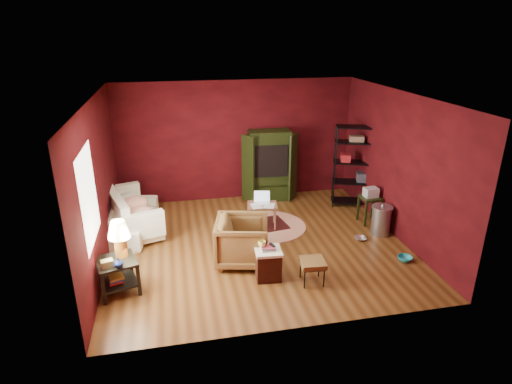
{
  "coord_description": "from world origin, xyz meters",
  "views": [
    {
      "loc": [
        -1.51,
        -7.12,
        3.91
      ],
      "look_at": [
        0.0,
        0.2,
        1.0
      ],
      "focal_mm": 30.0,
      "sensor_mm": 36.0,
      "label": 1
    }
  ],
  "objects_px": {
    "wire_shelving": "(355,163)",
    "sofa": "(130,214)",
    "side_table": "(118,250)",
    "hamper": "(268,263)",
    "laptop_desk": "(262,206)",
    "armchair": "(242,239)",
    "tv_armoire": "(269,164)"
  },
  "relations": [
    {
      "from": "wire_shelving",
      "to": "side_table",
      "type": "bearing_deg",
      "value": -136.05
    },
    {
      "from": "sofa",
      "to": "tv_armoire",
      "type": "relative_size",
      "value": 1.17
    },
    {
      "from": "wire_shelving",
      "to": "sofa",
      "type": "bearing_deg",
      "value": -158.25
    },
    {
      "from": "side_table",
      "to": "wire_shelving",
      "type": "height_order",
      "value": "wire_shelving"
    },
    {
      "from": "tv_armoire",
      "to": "wire_shelving",
      "type": "bearing_deg",
      "value": -19.83
    },
    {
      "from": "hamper",
      "to": "laptop_desk",
      "type": "distance_m",
      "value": 1.94
    },
    {
      "from": "sofa",
      "to": "armchair",
      "type": "height_order",
      "value": "armchair"
    },
    {
      "from": "sofa",
      "to": "armchair",
      "type": "distance_m",
      "value": 2.61
    },
    {
      "from": "armchair",
      "to": "wire_shelving",
      "type": "bearing_deg",
      "value": -42.36
    },
    {
      "from": "hamper",
      "to": "wire_shelving",
      "type": "bearing_deg",
      "value": 45.02
    },
    {
      "from": "laptop_desk",
      "to": "tv_armoire",
      "type": "bearing_deg",
      "value": 81.74
    },
    {
      "from": "side_table",
      "to": "wire_shelving",
      "type": "xyz_separation_m",
      "value": [
        4.97,
        2.47,
        0.33
      ]
    },
    {
      "from": "hamper",
      "to": "tv_armoire",
      "type": "distance_m",
      "value": 3.56
    },
    {
      "from": "armchair",
      "to": "side_table",
      "type": "height_order",
      "value": "side_table"
    },
    {
      "from": "armchair",
      "to": "tv_armoire",
      "type": "relative_size",
      "value": 0.55
    },
    {
      "from": "side_table",
      "to": "wire_shelving",
      "type": "bearing_deg",
      "value": 26.45
    },
    {
      "from": "armchair",
      "to": "laptop_desk",
      "type": "relative_size",
      "value": 1.23
    },
    {
      "from": "hamper",
      "to": "laptop_desk",
      "type": "height_order",
      "value": "laptop_desk"
    },
    {
      "from": "wire_shelving",
      "to": "laptop_desk",
      "type": "bearing_deg",
      "value": -145.01
    },
    {
      "from": "side_table",
      "to": "sofa",
      "type": "bearing_deg",
      "value": 89.52
    },
    {
      "from": "side_table",
      "to": "hamper",
      "type": "height_order",
      "value": "side_table"
    },
    {
      "from": "laptop_desk",
      "to": "wire_shelving",
      "type": "bearing_deg",
      "value": 27.6
    },
    {
      "from": "sofa",
      "to": "wire_shelving",
      "type": "xyz_separation_m",
      "value": [
        4.95,
        0.37,
        0.64
      ]
    },
    {
      "from": "sofa",
      "to": "side_table",
      "type": "height_order",
      "value": "side_table"
    },
    {
      "from": "tv_armoire",
      "to": "wire_shelving",
      "type": "distance_m",
      "value": 1.97
    },
    {
      "from": "armchair",
      "to": "hamper",
      "type": "bearing_deg",
      "value": -137.92
    },
    {
      "from": "tv_armoire",
      "to": "side_table",
      "type": "bearing_deg",
      "value": -130.61
    },
    {
      "from": "sofa",
      "to": "laptop_desk",
      "type": "bearing_deg",
      "value": -88.49
    },
    {
      "from": "armchair",
      "to": "wire_shelving",
      "type": "relative_size",
      "value": 0.49
    },
    {
      "from": "side_table",
      "to": "laptop_desk",
      "type": "xyz_separation_m",
      "value": [
        2.66,
        1.74,
        -0.23
      ]
    },
    {
      "from": "sofa",
      "to": "side_table",
      "type": "distance_m",
      "value": 2.13
    },
    {
      "from": "side_table",
      "to": "wire_shelving",
      "type": "relative_size",
      "value": 0.62
    }
  ]
}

